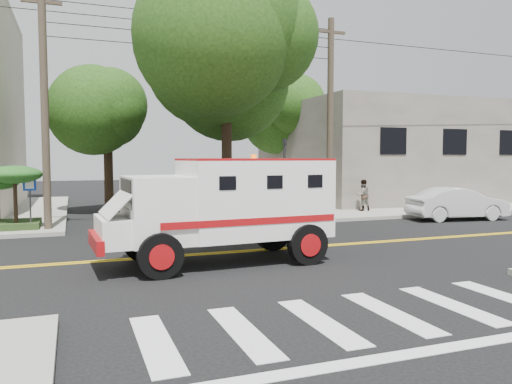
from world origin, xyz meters
name	(u,v)px	position (x,y,z in m)	size (l,w,h in m)	color
ground	(243,251)	(0.00, 0.00, 0.00)	(100.00, 100.00, 0.00)	black
sidewalk_ne	(373,200)	(13.50, 13.50, 0.07)	(17.00, 17.00, 0.15)	gray
building_right	(389,152)	(15.00, 14.00, 3.15)	(14.00, 12.00, 6.00)	#625D54
utility_pole_left	(45,111)	(-5.60, 6.00, 4.50)	(0.28, 0.28, 9.00)	#382D23
utility_pole_right	(330,120)	(6.30, 6.20, 4.50)	(0.28, 0.28, 9.00)	#382D23
tree_main	(238,52)	(1.94, 6.21, 7.20)	(6.08, 5.70, 9.85)	black
tree_left	(114,98)	(-2.68, 11.79, 5.73)	(4.48, 4.20, 7.70)	black
tree_right	(293,106)	(8.84, 15.77, 6.09)	(4.80, 4.50, 8.20)	black
traffic_signal	(285,171)	(3.80, 5.60, 2.23)	(0.15, 0.18, 3.60)	#3F3F42
accessibility_sign	(30,196)	(-6.20, 6.17, 1.37)	(0.45, 0.10, 2.02)	#3F3F42
armored_truck	(226,204)	(-0.89, -1.31, 1.58)	(6.22, 2.76, 2.78)	white
parked_sedan	(457,204)	(11.47, 3.80, 0.73)	(1.54, 4.42, 1.46)	silver
pedestrian_a	(310,195)	(5.66, 6.91, 1.05)	(0.66, 0.43, 1.80)	gray
pedestrian_b	(363,195)	(8.83, 7.39, 0.92)	(0.75, 0.59, 1.55)	gray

